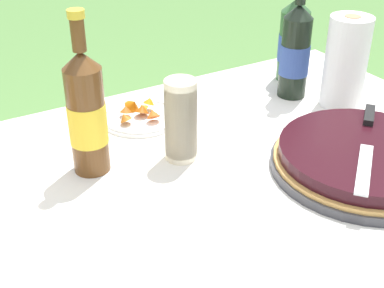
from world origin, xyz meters
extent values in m
cube|color=#A87A47|center=(0.00, 0.00, 0.65)|extent=(1.65, 1.06, 0.03)
cylinder|color=#A87A47|center=(0.76, 0.47, 0.32)|extent=(0.06, 0.06, 0.64)
cube|color=white|center=(0.00, 0.00, 0.67)|extent=(1.66, 1.07, 0.00)
cube|color=white|center=(0.00, 0.53, 0.62)|extent=(1.66, 0.00, 0.10)
cylinder|color=#38383D|center=(0.41, -0.10, 0.69)|extent=(0.40, 0.40, 0.02)
cylinder|color=tan|center=(0.41, -0.10, 0.70)|extent=(0.39, 0.39, 0.01)
cylinder|color=black|center=(0.41, -0.10, 0.72)|extent=(0.37, 0.37, 0.03)
cube|color=silver|center=(0.33, -0.16, 0.74)|extent=(0.16, 0.14, 0.00)
cube|color=black|center=(0.51, 0.00, 0.74)|extent=(0.08, 0.08, 0.01)
cylinder|color=beige|center=(0.09, 0.15, 0.72)|extent=(0.07, 0.07, 0.09)
cylinder|color=beige|center=(0.09, 0.15, 0.74)|extent=(0.07, 0.07, 0.09)
cylinder|color=beige|center=(0.09, 0.15, 0.75)|extent=(0.07, 0.07, 0.09)
cylinder|color=beige|center=(0.09, 0.15, 0.76)|extent=(0.07, 0.07, 0.09)
cylinder|color=beige|center=(0.09, 0.15, 0.77)|extent=(0.07, 0.07, 0.09)
cylinder|color=beige|center=(0.09, 0.15, 0.79)|extent=(0.07, 0.07, 0.09)
cylinder|color=beige|center=(0.09, 0.15, 0.80)|extent=(0.07, 0.07, 0.09)
cylinder|color=beige|center=(0.09, 0.15, 0.81)|extent=(0.07, 0.07, 0.09)
torus|color=beige|center=(0.09, 0.15, 0.86)|extent=(0.07, 0.07, 0.01)
cylinder|color=#2D562D|center=(0.59, 0.38, 0.78)|extent=(0.08, 0.08, 0.20)
cylinder|color=#334C93|center=(0.59, 0.38, 0.77)|extent=(0.09, 0.09, 0.08)
cone|color=#2D562D|center=(0.59, 0.38, 0.90)|extent=(0.08, 0.08, 0.04)
cylinder|color=brown|center=(-0.10, 0.21, 0.79)|extent=(0.08, 0.08, 0.23)
cylinder|color=yellow|center=(-0.10, 0.21, 0.79)|extent=(0.08, 0.08, 0.09)
cone|color=brown|center=(-0.10, 0.21, 0.93)|extent=(0.08, 0.08, 0.04)
cylinder|color=brown|center=(-0.10, 0.21, 0.98)|extent=(0.03, 0.03, 0.06)
cylinder|color=gold|center=(-0.10, 0.21, 1.02)|extent=(0.03, 0.03, 0.02)
cylinder|color=black|center=(0.52, 0.29, 0.79)|extent=(0.08, 0.08, 0.22)
cylinder|color=#334C93|center=(0.52, 0.29, 0.78)|extent=(0.08, 0.08, 0.08)
cone|color=black|center=(0.52, 0.29, 0.91)|extent=(0.08, 0.08, 0.04)
cylinder|color=white|center=(0.09, 0.36, 0.68)|extent=(0.20, 0.20, 0.01)
torus|color=white|center=(0.09, 0.36, 0.69)|extent=(0.19, 0.19, 0.01)
cone|color=#CC5419|center=(0.11, 0.32, 0.71)|extent=(0.05, 0.05, 0.05)
cone|color=#AB5A17|center=(0.04, 0.34, 0.70)|extent=(0.04, 0.04, 0.04)
cone|color=#CA750B|center=(0.13, 0.38, 0.71)|extent=(0.04, 0.04, 0.03)
cone|color=#B65A09|center=(0.09, 0.40, 0.70)|extent=(0.05, 0.05, 0.05)
cone|color=#AC591C|center=(0.06, 0.38, 0.71)|extent=(0.04, 0.04, 0.02)
cone|color=#AE410A|center=(0.10, 0.36, 0.71)|extent=(0.05, 0.05, 0.04)
cone|color=#BB6F10|center=(0.10, 0.38, 0.70)|extent=(0.04, 0.04, 0.03)
cylinder|color=white|center=(0.60, 0.17, 0.80)|extent=(0.11, 0.11, 0.24)
cylinder|color=#9E7A56|center=(0.60, 0.17, 0.92)|extent=(0.04, 0.04, 0.00)
camera|label=1|loc=(-0.41, -0.75, 1.31)|focal=50.00mm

